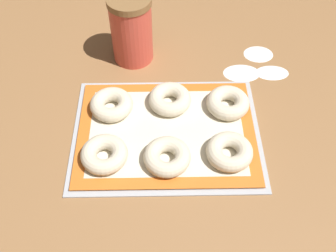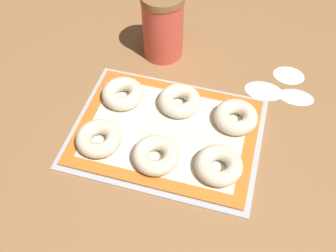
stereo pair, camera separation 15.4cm
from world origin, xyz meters
name	(u,v)px [view 1 (the left image)]	position (x,y,z in m)	size (l,w,h in m)	color
ground_plane	(166,130)	(0.00, 0.00, 0.00)	(2.80, 2.80, 0.00)	olive
baking_tray	(168,133)	(0.00, -0.01, 0.00)	(0.42, 0.32, 0.01)	#B2B5BA
baking_mat	(168,131)	(0.00, -0.01, 0.01)	(0.39, 0.29, 0.00)	orange
bagel_front_left	(104,154)	(-0.13, -0.08, 0.03)	(0.10, 0.10, 0.03)	beige
bagel_front_center	(165,157)	(0.00, -0.09, 0.03)	(0.10, 0.10, 0.03)	beige
bagel_front_right	(229,152)	(0.13, -0.08, 0.03)	(0.10, 0.10, 0.03)	beige
bagel_back_left	(111,105)	(-0.13, 0.05, 0.03)	(0.10, 0.10, 0.03)	beige
bagel_back_center	(170,99)	(0.01, 0.07, 0.03)	(0.10, 0.10, 0.03)	beige
bagel_back_right	(228,103)	(0.14, 0.05, 0.03)	(0.10, 0.10, 0.03)	beige
flour_canister	(131,29)	(-0.08, 0.25, 0.09)	(0.11, 0.11, 0.18)	#DB4C3D
flour_patch_near	(258,54)	(0.25, 0.25, 0.00)	(0.08, 0.06, 0.00)	white
flour_patch_far	(242,73)	(0.19, 0.18, 0.00)	(0.09, 0.06, 0.00)	white
flour_patch_side	(272,73)	(0.27, 0.18, 0.00)	(0.09, 0.05, 0.00)	white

